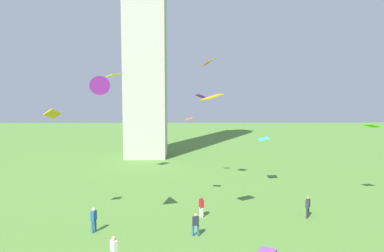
% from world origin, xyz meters
% --- Properties ---
extents(person_0, '(0.50, 0.53, 1.78)m').
position_xyz_m(person_0, '(-7.59, 7.91, 1.01)').
color(person_0, '#235693').
rests_on(person_0, ground_plane).
extents(person_1, '(0.51, 0.33, 1.68)m').
position_xyz_m(person_1, '(-2.61, 12.19, 0.95)').
color(person_1, '#235693').
rests_on(person_1, ground_plane).
extents(person_2, '(0.39, 0.56, 1.84)m').
position_xyz_m(person_2, '(-10.14, 13.06, 1.04)').
color(person_2, '#235693').
rests_on(person_2, ground_plane).
extents(person_3, '(0.42, 0.51, 1.71)m').
position_xyz_m(person_3, '(-2.02, 16.19, 0.97)').
color(person_3, silver).
rests_on(person_3, ground_plane).
extents(person_4, '(0.49, 0.54, 1.79)m').
position_xyz_m(person_4, '(6.78, 15.84, 1.02)').
color(person_4, '#2D3338').
rests_on(person_4, ground_plane).
extents(kite_flying_0, '(1.30, 1.05, 0.60)m').
position_xyz_m(kite_flying_0, '(-1.59, 28.19, 10.06)').
color(kite_flying_0, '#6C18B8').
extents(kite_flying_1, '(1.06, 1.16, 0.86)m').
position_xyz_m(kite_flying_1, '(-13.62, 14.93, 8.69)').
color(kite_flying_1, gold).
extents(kite_flying_2, '(1.59, 1.33, 0.44)m').
position_xyz_m(kite_flying_2, '(14.48, 20.79, 7.22)').
color(kite_flying_2, '#3DB905').
extents(kite_flying_3, '(1.34, 1.67, 0.96)m').
position_xyz_m(kite_flying_3, '(-1.05, 24.29, 13.53)').
color(kite_flying_3, '#C16918').
extents(kite_flying_4, '(1.24, 1.72, 0.38)m').
position_xyz_m(kite_flying_4, '(5.39, 26.55, 5.28)').
color(kite_flying_4, '#37E1D6').
extents(kite_flying_6, '(1.94, 2.57, 1.99)m').
position_xyz_m(kite_flying_6, '(-9.34, 12.41, 11.13)').
color(kite_flying_6, '#C82CE7').
extents(kite_flying_7, '(0.97, 0.84, 0.32)m').
position_xyz_m(kite_flying_7, '(-3.00, 20.11, 7.97)').
color(kite_flying_7, '#E5512E').
extents(kite_flying_8, '(1.93, 2.06, 0.55)m').
position_xyz_m(kite_flying_8, '(-11.79, 29.67, 12.58)').
color(kite_flying_8, gold).
extents(kite_flying_9, '(1.80, 1.63, 0.53)m').
position_xyz_m(kite_flying_9, '(-1.38, 13.81, 9.99)').
color(kite_flying_9, '#C39A0F').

